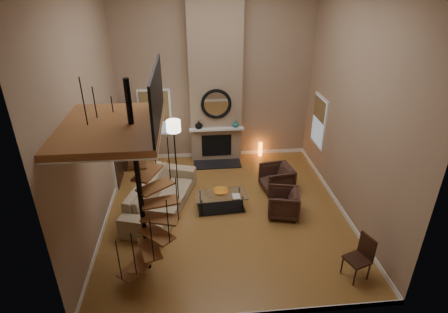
{
  "coord_description": "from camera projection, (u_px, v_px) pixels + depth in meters",
  "views": [
    {
      "loc": [
        -0.79,
        -7.66,
        5.54
      ],
      "look_at": [
        0.0,
        0.4,
        1.4
      ],
      "focal_mm": 29.08,
      "sensor_mm": 36.0,
      "label": 1
    }
  ],
  "objects": [
    {
      "name": "armchair_near",
      "position": [
        279.0,
        178.0,
        10.2
      ],
      "size": [
        0.95,
        0.93,
        0.75
      ],
      "primitive_type": "imported",
      "rotation": [
        0.0,
        0.0,
        -1.41
      ],
      "color": "#3C231C",
      "rests_on": "ground"
    },
    {
      "name": "chimney_breast",
      "position": [
        215.0,
        76.0,
        10.84
      ],
      "size": [
        1.6,
        0.38,
        5.5
      ],
      "primitive_type": "cube",
      "color": "#90765D",
      "rests_on": "ground"
    },
    {
      "name": "hutch",
      "position": [
        128.0,
        138.0,
        11.21
      ],
      "size": [
        0.4,
        0.85,
        1.9
      ],
      "primitive_type": "cube",
      "color": "black",
      "rests_on": "ground"
    },
    {
      "name": "mantel",
      "position": [
        217.0,
        129.0,
        11.32
      ],
      "size": [
        1.7,
        0.18,
        0.06
      ],
      "primitive_type": "cube",
      "color": "white",
      "rests_on": "chimney_breast"
    },
    {
      "name": "spiral_stair",
      "position": [
        141.0,
        195.0,
        6.83
      ],
      "size": [
        1.47,
        1.47,
        4.06
      ],
      "color": "black",
      "rests_on": "ground"
    },
    {
      "name": "window_right",
      "position": [
        319.0,
        121.0,
        10.67
      ],
      "size": [
        0.06,
        1.02,
        1.52
      ],
      "color": "white",
      "rests_on": "right_wall"
    },
    {
      "name": "hearth",
      "position": [
        217.0,
        164.0,
        11.65
      ],
      "size": [
        1.5,
        0.6,
        0.04
      ],
      "primitive_type": "cube",
      "color": "black",
      "rests_on": "ground"
    },
    {
      "name": "firebox",
      "position": [
        217.0,
        145.0,
        11.67
      ],
      "size": [
        0.95,
        0.02,
        0.72
      ],
      "primitive_type": "cube",
      "color": "black",
      "rests_on": "chimney_breast"
    },
    {
      "name": "window_back",
      "position": [
        155.0,
        112.0,
        11.33
      ],
      "size": [
        1.02,
        0.06,
        1.52
      ],
      "color": "white",
      "rests_on": "back_wall"
    },
    {
      "name": "armchair_far",
      "position": [
        286.0,
        203.0,
        9.1
      ],
      "size": [
        0.92,
        0.9,
        0.7
      ],
      "primitive_type": "imported",
      "rotation": [
        0.0,
        0.0,
        -1.8
      ],
      "color": "#3C231C",
      "rests_on": "ground"
    },
    {
      "name": "vase_right",
      "position": [
        236.0,
        124.0,
        11.35
      ],
      "size": [
        0.2,
        0.2,
        0.21
      ],
      "primitive_type": "imported",
      "color": "#1B5F61",
      "rests_on": "mantel"
    },
    {
      "name": "entry_door",
      "position": [
        115.0,
        150.0,
        10.24
      ],
      "size": [
        0.1,
        1.05,
        2.16
      ],
      "color": "white",
      "rests_on": "ground"
    },
    {
      "name": "bowl",
      "position": [
        221.0,
        192.0,
        9.31
      ],
      "size": [
        0.38,
        0.38,
        0.09
      ],
      "primitive_type": "imported",
      "color": "orange",
      "rests_on": "coffee_table"
    },
    {
      "name": "vase_left",
      "position": [
        199.0,
        125.0,
        11.24
      ],
      "size": [
        0.24,
        0.24,
        0.25
      ],
      "primitive_type": "imported",
      "color": "black",
      "rests_on": "mantel"
    },
    {
      "name": "coffee_table",
      "position": [
        221.0,
        200.0,
        9.36
      ],
      "size": [
        1.35,
        0.73,
        0.48
      ],
      "color": "silver",
      "rests_on": "ground"
    },
    {
      "name": "side_chair",
      "position": [
        361.0,
        255.0,
        7.19
      ],
      "size": [
        0.55,
        0.54,
        0.94
      ],
      "color": "black",
      "rests_on": "ground"
    },
    {
      "name": "floor_lamp",
      "position": [
        174.0,
        130.0,
        10.56
      ],
      "size": [
        0.42,
        0.42,
        1.73
      ],
      "color": "black",
      "rests_on": "ground"
    },
    {
      "name": "sofa",
      "position": [
        161.0,
        195.0,
        9.36
      ],
      "size": [
        1.89,
        3.03,
        0.83
      ],
      "primitive_type": "imported",
      "rotation": [
        0.0,
        0.0,
        1.27
      ],
      "color": "tan",
      "rests_on": "ground"
    },
    {
      "name": "baseboard_back",
      "position": [
        216.0,
        154.0,
        12.23
      ],
      "size": [
        6.0,
        0.02,
        0.12
      ],
      "primitive_type": "cube",
      "color": "white",
      "rests_on": "ground"
    },
    {
      "name": "left_wall",
      "position": [
        88.0,
        116.0,
        7.87
      ],
      "size": [
        0.02,
        6.5,
        5.5
      ],
      "primitive_type": "cube",
      "color": "#997D62",
      "rests_on": "ground"
    },
    {
      "name": "loft",
      "position": [
        117.0,
        124.0,
        6.14
      ],
      "size": [
        1.7,
        2.2,
        1.09
      ],
      "color": "brown",
      "rests_on": "left_wall"
    },
    {
      "name": "baseboard_left",
      "position": [
        107.0,
        216.0,
        9.09
      ],
      "size": [
        0.02,
        6.5,
        0.12
      ],
      "primitive_type": "cube",
      "color": "white",
      "rests_on": "ground"
    },
    {
      "name": "ground",
      "position": [
        226.0,
        212.0,
        9.38
      ],
      "size": [
        6.0,
        6.5,
        0.01
      ],
      "primitive_type": "cube",
      "color": "#AD7938",
      "rests_on": "ground"
    },
    {
      "name": "mirror_disc",
      "position": [
        216.0,
        104.0,
        11.02
      ],
      "size": [
        0.8,
        0.01,
        0.8
      ],
      "primitive_type": "cylinder",
      "rotation": [
        1.57,
        0.0,
        0.0
      ],
      "color": "white",
      "rests_on": "chimney_breast"
    },
    {
      "name": "front_wall",
      "position": [
        248.0,
        188.0,
        5.25
      ],
      "size": [
        6.0,
        0.02,
        5.5
      ],
      "primitive_type": "cube",
      "color": "#997D62",
      "rests_on": "ground"
    },
    {
      "name": "accent_lamp",
      "position": [
        260.0,
        149.0,
        12.11
      ],
      "size": [
        0.13,
        0.13,
        0.45
      ],
      "primitive_type": "cylinder",
      "color": "orange",
      "rests_on": "ground"
    },
    {
      "name": "right_wall",
      "position": [
        354.0,
        107.0,
        8.39
      ],
      "size": [
        0.02,
        6.5,
        5.5
      ],
      "primitive_type": "cube",
      "color": "#997D62",
      "rests_on": "ground"
    },
    {
      "name": "book",
      "position": [
        235.0,
        196.0,
        9.18
      ],
      "size": [
        0.2,
        0.26,
        0.03
      ],
      "primitive_type": "imported",
      "rotation": [
        0.0,
        0.0,
        -0.02
      ],
      "color": "gray",
      "rests_on": "coffee_table"
    },
    {
      "name": "baseboard_right",
      "position": [
        337.0,
        203.0,
        9.61
      ],
      "size": [
        0.02,
        6.5,
        0.12
      ],
      "primitive_type": "cube",
      "color": "white",
      "rests_on": "ground"
    },
    {
      "name": "back_wall",
      "position": [
        215.0,
        75.0,
        11.01
      ],
      "size": [
        6.0,
        0.02,
        5.5
      ],
      "primitive_type": "cube",
      "color": "#997D62",
      "rests_on": "ground"
    },
    {
      "name": "mirror_frame",
      "position": [
        216.0,
        104.0,
        11.01
      ],
      "size": [
        0.94,
        0.1,
        0.94
      ],
      "primitive_type": "torus",
      "rotation": [
        1.57,
        0.0,
        0.0
      ],
      "color": "black",
      "rests_on": "chimney_breast"
    }
  ]
}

